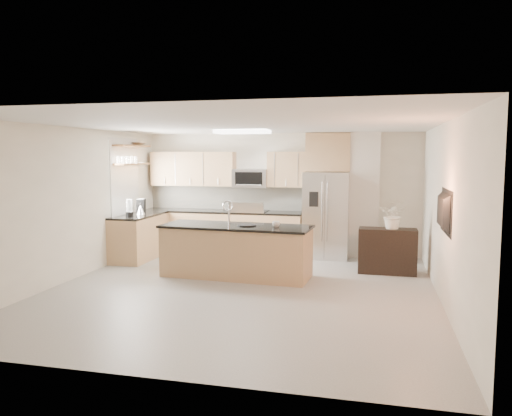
% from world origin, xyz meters
% --- Properties ---
extents(floor, '(6.50, 6.50, 0.00)m').
position_xyz_m(floor, '(0.00, 0.00, 0.00)').
color(floor, '#A5A39D').
rests_on(floor, ground).
extents(ceiling, '(6.00, 6.50, 0.02)m').
position_xyz_m(ceiling, '(0.00, 0.00, 2.60)').
color(ceiling, silver).
rests_on(ceiling, wall_back).
extents(wall_back, '(6.00, 0.02, 2.60)m').
position_xyz_m(wall_back, '(0.00, 3.25, 1.30)').
color(wall_back, beige).
rests_on(wall_back, floor).
extents(wall_front, '(6.00, 0.02, 2.60)m').
position_xyz_m(wall_front, '(0.00, -3.25, 1.30)').
color(wall_front, beige).
rests_on(wall_front, floor).
extents(wall_left, '(0.02, 6.50, 2.60)m').
position_xyz_m(wall_left, '(-3.00, 0.00, 1.30)').
color(wall_left, beige).
rests_on(wall_left, floor).
extents(wall_right, '(0.02, 6.50, 2.60)m').
position_xyz_m(wall_right, '(3.00, 0.00, 1.30)').
color(wall_right, beige).
rests_on(wall_right, floor).
extents(back_counter, '(3.55, 0.66, 1.44)m').
position_xyz_m(back_counter, '(-1.23, 2.93, 0.47)').
color(back_counter, tan).
rests_on(back_counter, floor).
extents(left_counter, '(0.66, 1.50, 0.92)m').
position_xyz_m(left_counter, '(-2.67, 1.85, 0.46)').
color(left_counter, tan).
rests_on(left_counter, floor).
extents(range, '(0.76, 0.64, 1.14)m').
position_xyz_m(range, '(-0.60, 2.92, 0.47)').
color(range, black).
rests_on(range, floor).
extents(upper_cabinets, '(3.50, 0.33, 0.75)m').
position_xyz_m(upper_cabinets, '(-1.30, 3.09, 1.83)').
color(upper_cabinets, tan).
rests_on(upper_cabinets, wall_back).
extents(microwave, '(0.76, 0.40, 0.40)m').
position_xyz_m(microwave, '(-0.60, 3.04, 1.63)').
color(microwave, silver).
rests_on(microwave, upper_cabinets).
extents(refrigerator, '(0.92, 0.78, 1.78)m').
position_xyz_m(refrigerator, '(1.06, 2.87, 0.89)').
color(refrigerator, silver).
rests_on(refrigerator, floor).
extents(partition_column, '(0.60, 0.30, 2.60)m').
position_xyz_m(partition_column, '(1.82, 3.10, 1.30)').
color(partition_column, beige).
rests_on(partition_column, floor).
extents(window, '(0.04, 1.15, 1.65)m').
position_xyz_m(window, '(-2.98, 1.85, 1.65)').
color(window, white).
rests_on(window, wall_left).
extents(shelf_lower, '(0.30, 1.20, 0.04)m').
position_xyz_m(shelf_lower, '(-2.85, 1.95, 1.95)').
color(shelf_lower, olive).
rests_on(shelf_lower, wall_left).
extents(shelf_upper, '(0.30, 1.20, 0.04)m').
position_xyz_m(shelf_upper, '(-2.85, 1.95, 2.32)').
color(shelf_upper, olive).
rests_on(shelf_upper, wall_left).
extents(ceiling_fixture, '(1.00, 0.50, 0.06)m').
position_xyz_m(ceiling_fixture, '(-0.40, 1.60, 2.56)').
color(ceiling_fixture, white).
rests_on(ceiling_fixture, ceiling).
extents(island, '(2.68, 1.11, 1.33)m').
position_xyz_m(island, '(-0.32, 0.85, 0.46)').
color(island, tan).
rests_on(island, floor).
extents(credenza, '(1.02, 0.44, 0.81)m').
position_xyz_m(credenza, '(2.27, 1.71, 0.41)').
color(credenza, black).
rests_on(credenza, floor).
extents(cup, '(0.13, 0.13, 0.10)m').
position_xyz_m(cup, '(0.40, 0.80, 0.96)').
color(cup, silver).
rests_on(cup, island).
extents(platter, '(0.42, 0.42, 0.02)m').
position_xyz_m(platter, '(-0.13, 0.86, 0.92)').
color(platter, black).
rests_on(platter, island).
extents(blender, '(0.15, 0.15, 0.34)m').
position_xyz_m(blender, '(-2.67, 1.46, 1.07)').
color(blender, black).
rests_on(blender, left_counter).
extents(kettle, '(0.18, 0.18, 0.23)m').
position_xyz_m(kettle, '(-2.62, 1.84, 1.02)').
color(kettle, silver).
rests_on(kettle, left_counter).
extents(coffee_maker, '(0.20, 0.23, 0.30)m').
position_xyz_m(coffee_maker, '(-2.69, 2.00, 1.06)').
color(coffee_maker, black).
rests_on(coffee_maker, left_counter).
extents(bowl, '(0.39, 0.39, 0.09)m').
position_xyz_m(bowl, '(-2.85, 2.25, 2.38)').
color(bowl, silver).
rests_on(bowl, shelf_upper).
extents(flower_vase, '(0.83, 0.76, 0.77)m').
position_xyz_m(flower_vase, '(2.37, 1.67, 1.20)').
color(flower_vase, silver).
rests_on(flower_vase, credenza).
extents(television, '(0.14, 1.08, 0.62)m').
position_xyz_m(television, '(2.91, -0.20, 1.35)').
color(television, black).
rests_on(television, wall_right).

